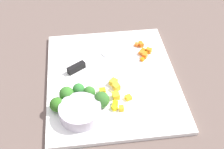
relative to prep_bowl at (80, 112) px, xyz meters
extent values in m
plane|color=brown|center=(0.13, -0.10, -0.03)|extent=(4.00, 4.00, 0.00)
cube|color=white|center=(0.13, -0.10, -0.02)|extent=(0.45, 0.38, 0.01)
cylinder|color=#BBB3C1|center=(0.00, 0.00, 0.00)|extent=(0.11, 0.11, 0.03)
cube|color=silver|center=(0.27, -0.15, -0.01)|extent=(0.10, 0.14, 0.00)
cube|color=black|center=(0.18, 0.00, -0.01)|extent=(0.05, 0.06, 0.02)
cube|color=orange|center=(0.23, -0.23, -0.01)|extent=(0.02, 0.02, 0.02)
cube|color=orange|center=(0.23, -0.22, -0.01)|extent=(0.01, 0.01, 0.01)
cube|color=orange|center=(0.21, -0.21, -0.01)|extent=(0.02, 0.02, 0.01)
cube|color=orange|center=(0.27, -0.20, -0.01)|extent=(0.02, 0.02, 0.01)
cube|color=orange|center=(0.23, -0.21, -0.01)|extent=(0.02, 0.02, 0.01)
cube|color=orange|center=(0.28, -0.21, -0.01)|extent=(0.01, 0.01, 0.01)
cube|color=orange|center=(0.24, -0.21, -0.01)|extent=(0.02, 0.02, 0.01)
cube|color=orange|center=(0.27, -0.21, -0.01)|extent=(0.02, 0.02, 0.01)
cube|color=orange|center=(0.20, -0.20, -0.01)|extent=(0.02, 0.02, 0.01)
cube|color=yellow|center=(0.08, -0.11, -0.01)|extent=(0.02, 0.02, 0.02)
cube|color=yellow|center=(0.02, -0.09, -0.01)|extent=(0.02, 0.02, 0.01)
cube|color=yellow|center=(0.04, -0.13, -0.01)|extent=(0.02, 0.02, 0.01)
cube|color=yellow|center=(0.05, -0.10, -0.01)|extent=(0.02, 0.02, 0.02)
cube|color=yellow|center=(0.10, -0.10, -0.01)|extent=(0.03, 0.03, 0.02)
cube|color=yellow|center=(0.01, -0.11, -0.01)|extent=(0.01, 0.01, 0.01)
cube|color=yellow|center=(0.01, -0.09, -0.01)|extent=(0.02, 0.02, 0.01)
cube|color=yellow|center=(0.08, -0.07, -0.01)|extent=(0.02, 0.02, 0.01)
cube|color=yellow|center=(0.03, -0.06, -0.01)|extent=(0.02, 0.02, 0.01)
cylinder|color=#86C065|center=(0.06, 0.03, -0.01)|extent=(0.01, 0.01, 0.01)
sphere|color=#367628|center=(0.06, 0.03, 0.01)|extent=(0.04, 0.04, 0.04)
cylinder|color=#93B962|center=(0.03, -0.06, -0.01)|extent=(0.02, 0.02, 0.01)
sphere|color=#316726|center=(0.03, -0.06, 0.00)|extent=(0.04, 0.04, 0.04)
cylinder|color=#84BA6A|center=(0.07, 0.00, -0.01)|extent=(0.01, 0.01, 0.01)
sphere|color=#307831|center=(0.07, 0.00, 0.01)|extent=(0.03, 0.03, 0.03)
cylinder|color=#85B766|center=(0.06, -0.03, -0.01)|extent=(0.01, 0.01, 0.01)
sphere|color=#337128|center=(0.06, -0.03, 0.00)|extent=(0.03, 0.03, 0.03)
cylinder|color=#80B05F|center=(0.03, 0.06, -0.01)|extent=(0.01, 0.01, 0.01)
sphere|color=#316D1F|center=(0.03, 0.06, 0.00)|extent=(0.04, 0.04, 0.04)
camera|label=1|loc=(-0.52, -0.02, 0.61)|focal=49.85mm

